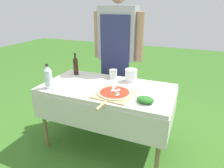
% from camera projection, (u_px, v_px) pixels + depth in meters
% --- Properties ---
extents(ground_plane, '(12.00, 12.00, 0.00)m').
position_uv_depth(ground_plane, '(107.00, 143.00, 2.35)').
color(ground_plane, '#386B23').
extents(prep_table, '(1.38, 0.73, 0.72)m').
position_uv_depth(prep_table, '(107.00, 94.00, 2.11)').
color(prep_table, beige).
rests_on(prep_table, ground).
extents(person_cook, '(0.65, 0.21, 1.73)m').
position_uv_depth(person_cook, '(118.00, 47.00, 2.52)').
color(person_cook, '#70604C').
rests_on(person_cook, ground).
extents(pizza_on_peel, '(0.37, 0.53, 0.05)m').
position_uv_depth(pizza_on_peel, '(114.00, 93.00, 1.89)').
color(pizza_on_peel, tan).
rests_on(pizza_on_peel, prep_table).
extents(oil_bottle, '(0.06, 0.06, 0.26)m').
position_uv_depth(oil_bottle, '(76.00, 66.00, 2.41)').
color(oil_bottle, black).
rests_on(oil_bottle, prep_table).
extents(water_bottle, '(0.08, 0.08, 0.25)m').
position_uv_depth(water_bottle, '(48.00, 77.00, 2.01)').
color(water_bottle, silver).
rests_on(water_bottle, prep_table).
extents(herb_container, '(0.20, 0.17, 0.05)m').
position_uv_depth(herb_container, '(145.00, 100.00, 1.73)').
color(herb_container, silver).
rests_on(herb_container, prep_table).
extents(mixing_tub, '(0.13, 0.13, 0.14)m').
position_uv_depth(mixing_tub, '(131.00, 75.00, 2.21)').
color(mixing_tub, silver).
rests_on(mixing_tub, prep_table).
extents(sauce_jar, '(0.09, 0.09, 0.10)m').
position_uv_depth(sauce_jar, '(113.00, 74.00, 2.31)').
color(sauce_jar, silver).
rests_on(sauce_jar, prep_table).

